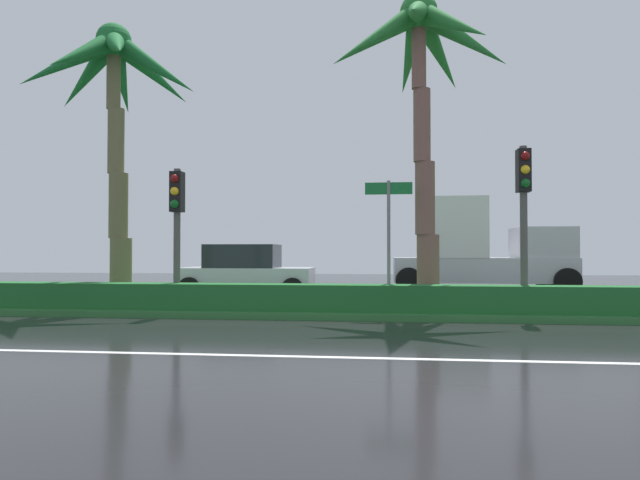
{
  "coord_description": "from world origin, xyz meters",
  "views": [
    {
      "loc": [
        -1.03,
        -5.76,
        1.51
      ],
      "look_at": [
        -2.72,
        9.52,
        1.81
      ],
      "focal_mm": 30.82,
      "sensor_mm": 36.0,
      "label": 1
    }
  ],
  "objects_px": {
    "street_name_sign": "(389,226)",
    "traffic_signal_median_right": "(524,197)",
    "palm_tree_centre_left": "(420,63)",
    "palm_tree_mid_left": "(114,87)",
    "box_truck_lead": "(479,250)",
    "traffic_signal_median_left": "(177,212)",
    "car_in_traffic_leading": "(246,272)"
  },
  "relations": [
    {
      "from": "box_truck_lead",
      "to": "traffic_signal_median_left",
      "type": "bearing_deg",
      "value": -135.38
    },
    {
      "from": "traffic_signal_median_left",
      "to": "box_truck_lead",
      "type": "relative_size",
      "value": 0.52
    },
    {
      "from": "palm_tree_mid_left",
      "to": "car_in_traffic_leading",
      "type": "height_order",
      "value": "palm_tree_mid_left"
    },
    {
      "from": "traffic_signal_median_right",
      "to": "car_in_traffic_leading",
      "type": "bearing_deg",
      "value": 146.19
    },
    {
      "from": "palm_tree_centre_left",
      "to": "traffic_signal_median_left",
      "type": "xyz_separation_m",
      "value": [
        -5.77,
        -0.69,
        -3.59
      ]
    },
    {
      "from": "traffic_signal_median_left",
      "to": "car_in_traffic_leading",
      "type": "relative_size",
      "value": 0.77
    },
    {
      "from": "palm_tree_mid_left",
      "to": "street_name_sign",
      "type": "distance_m",
      "value": 8.05
    },
    {
      "from": "car_in_traffic_leading",
      "to": "box_truck_lead",
      "type": "xyz_separation_m",
      "value": [
        8.03,
        3.19,
        0.72
      ]
    },
    {
      "from": "traffic_signal_median_right",
      "to": "street_name_sign",
      "type": "distance_m",
      "value": 3.06
    },
    {
      "from": "palm_tree_mid_left",
      "to": "traffic_signal_median_right",
      "type": "height_order",
      "value": "palm_tree_mid_left"
    },
    {
      "from": "palm_tree_mid_left",
      "to": "street_name_sign",
      "type": "bearing_deg",
      "value": -5.34
    },
    {
      "from": "traffic_signal_median_left",
      "to": "street_name_sign",
      "type": "xyz_separation_m",
      "value": [
        5.01,
        0.33,
        -0.35
      ]
    },
    {
      "from": "palm_tree_centre_left",
      "to": "street_name_sign",
      "type": "distance_m",
      "value": 4.04
    },
    {
      "from": "car_in_traffic_leading",
      "to": "palm_tree_centre_left",
      "type": "bearing_deg",
      "value": -39.64
    },
    {
      "from": "traffic_signal_median_left",
      "to": "palm_tree_centre_left",
      "type": "bearing_deg",
      "value": 6.78
    },
    {
      "from": "palm_tree_centre_left",
      "to": "traffic_signal_median_left",
      "type": "bearing_deg",
      "value": -173.22
    },
    {
      "from": "traffic_signal_median_left",
      "to": "car_in_traffic_leading",
      "type": "distance_m",
      "value": 5.39
    },
    {
      "from": "traffic_signal_median_left",
      "to": "traffic_signal_median_right",
      "type": "bearing_deg",
      "value": 0.33
    },
    {
      "from": "traffic_signal_median_left",
      "to": "street_name_sign",
      "type": "distance_m",
      "value": 5.03
    },
    {
      "from": "traffic_signal_median_right",
      "to": "car_in_traffic_leading",
      "type": "height_order",
      "value": "traffic_signal_median_right"
    },
    {
      "from": "street_name_sign",
      "to": "traffic_signal_median_right",
      "type": "bearing_deg",
      "value": -5.34
    },
    {
      "from": "car_in_traffic_leading",
      "to": "palm_tree_mid_left",
      "type": "bearing_deg",
      "value": -121.24
    },
    {
      "from": "palm_tree_mid_left",
      "to": "box_truck_lead",
      "type": "distance_m",
      "value": 13.52
    },
    {
      "from": "box_truck_lead",
      "to": "palm_tree_mid_left",
      "type": "bearing_deg",
      "value": -145.17
    },
    {
      "from": "palm_tree_centre_left",
      "to": "street_name_sign",
      "type": "xyz_separation_m",
      "value": [
        -0.76,
        -0.36,
        -3.95
      ]
    },
    {
      "from": "street_name_sign",
      "to": "palm_tree_mid_left",
      "type": "bearing_deg",
      "value": 174.66
    },
    {
      "from": "palm_tree_centre_left",
      "to": "traffic_signal_median_left",
      "type": "relative_size",
      "value": 2.28
    },
    {
      "from": "palm_tree_mid_left",
      "to": "palm_tree_centre_left",
      "type": "bearing_deg",
      "value": -2.22
    },
    {
      "from": "traffic_signal_median_right",
      "to": "street_name_sign",
      "type": "height_order",
      "value": "traffic_signal_median_right"
    },
    {
      "from": "car_in_traffic_leading",
      "to": "street_name_sign",
      "type": "bearing_deg",
      "value": -46.21
    },
    {
      "from": "palm_tree_mid_left",
      "to": "traffic_signal_median_right",
      "type": "distance_m",
      "value": 10.6
    },
    {
      "from": "palm_tree_centre_left",
      "to": "traffic_signal_median_right",
      "type": "xyz_separation_m",
      "value": [
        2.22,
        -0.64,
        -3.33
      ]
    }
  ]
}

